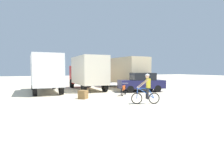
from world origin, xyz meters
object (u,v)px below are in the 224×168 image
Objects in this scene: box_truck_avon_van at (45,72)px; box_truck_cream_rv at (87,71)px; cyclist_orange_shirt at (147,90)px; supply_crate at (83,95)px; sedan_parked at (142,82)px; bicycle_spare at (124,90)px; box_truck_tan_camper at (125,71)px.

box_truck_avon_van and box_truck_cream_rv have the same top height.
cyclist_orange_shirt is 4.61m from supply_crate.
sedan_parked is at bearing 59.64° from cyclist_orange_shirt.
box_truck_avon_van is 10.17m from cyclist_orange_shirt.
bicycle_spare is (5.48, -4.88, -1.48)m from box_truck_avon_van.
supply_crate is (2.03, -5.28, -1.57)m from box_truck_avon_van.
cyclist_orange_shirt is 4.01m from bicycle_spare.
bicycle_spare reaches higher than supply_crate.
cyclist_orange_shirt is (4.93, -8.83, -1.03)m from box_truck_avon_van.
box_truck_cream_rv is (4.09, 0.50, 0.00)m from box_truck_avon_van.
box_truck_avon_van is 1.51× the size of sedan_parked.
box_truck_avon_van is 7.49m from bicycle_spare.
box_truck_cream_rv is 0.98× the size of box_truck_tan_camper.
box_truck_tan_camper reaches higher than cyclist_orange_shirt.
box_truck_avon_van is 11.23× the size of supply_crate.
bicycle_spare is at bearing -41.67° from box_truck_avon_van.
box_truck_tan_camper is 1.54× the size of sedan_parked.
supply_crate is at bearing -136.94° from box_truck_tan_camper.
box_truck_tan_camper reaches higher than bicycle_spare.
box_truck_cream_rv is 9.43m from cyclist_orange_shirt.
sedan_parked is 3.30m from bicycle_spare.
box_truck_avon_van reaches higher than supply_crate.
supply_crate is at bearing -173.31° from bicycle_spare.
supply_crate is at bearing -68.97° from box_truck_avon_van.
bicycle_spare is at bearing -118.39° from box_truck_tan_camper.
cyclist_orange_shirt is at bearing -120.36° from sedan_parked.
cyclist_orange_shirt is (-3.32, -5.67, -0.04)m from sedan_parked.
supply_crate is at bearing -109.59° from box_truck_cream_rv.
box_truck_tan_camper is 11.46× the size of supply_crate.
sedan_parked is 2.46× the size of cyclist_orange_shirt.
sedan_parked is at bearing -41.35° from box_truck_cream_rv.
supply_crate is (-6.53, -6.10, -1.57)m from box_truck_tan_camper.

